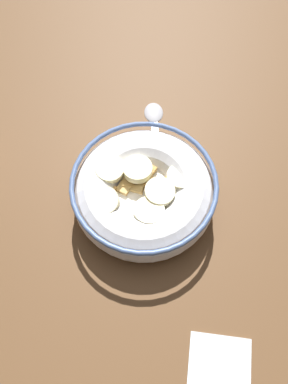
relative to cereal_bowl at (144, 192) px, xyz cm
name	(u,v)px	position (x,y,z in cm)	size (l,w,h in cm)	color
ground_plane	(144,206)	(0.00, -0.01, -4.01)	(138.80, 138.80, 2.00)	brown
cereal_bowl	(144,192)	(0.00, 0.00, 0.00)	(17.34, 17.34, 5.78)	silver
spoon	(155,129)	(10.51, 3.66, -2.69)	(14.55, 9.37, 0.80)	#A5A5AD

